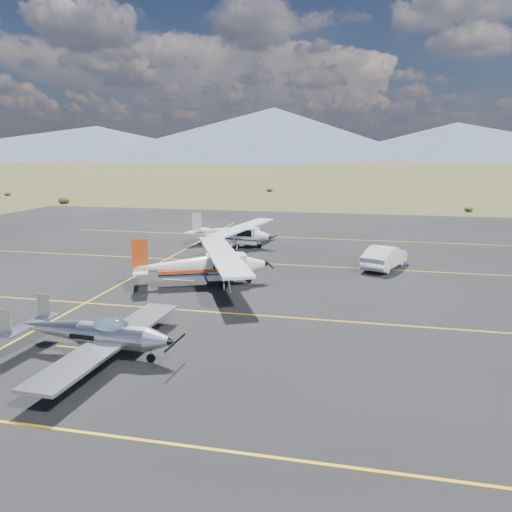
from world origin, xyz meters
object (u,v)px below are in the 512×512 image
at_px(aircraft_cessna, 203,264).
at_px(aircraft_low_wing, 96,334).
at_px(sedan, 385,257).
at_px(aircraft_plain, 231,232).

bearing_deg(aircraft_cessna, aircraft_low_wing, -118.19).
height_order(aircraft_low_wing, aircraft_cessna, aircraft_cessna).
bearing_deg(sedan, aircraft_plain, -2.27).
relative_size(aircraft_cessna, aircraft_plain, 1.05).
distance_m(aircraft_low_wing, aircraft_plain, 22.85).
relative_size(aircraft_low_wing, sedan, 1.90).
distance_m(aircraft_low_wing, sedan, 20.82).
bearing_deg(aircraft_cessna, sedan, 8.65).
bearing_deg(aircraft_plain, sedan, -14.00).
relative_size(aircraft_low_wing, aircraft_plain, 0.85).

